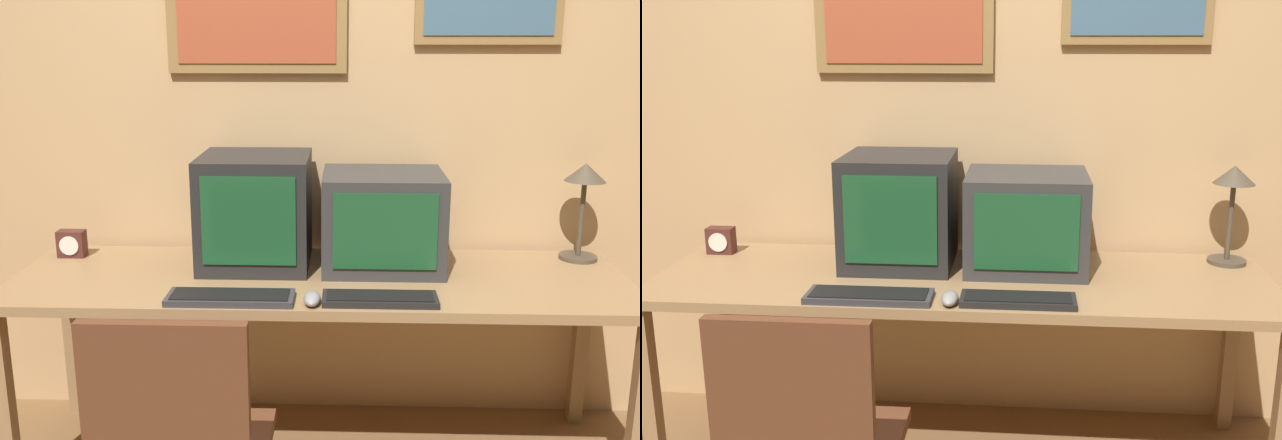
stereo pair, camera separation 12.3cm
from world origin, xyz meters
The scene contains 9 objects.
wall_back centered at (0.00, 1.18, 1.31)m, with size 8.00×0.08×2.60m.
desk centered at (0.00, 0.76, 0.68)m, with size 2.28×0.72×0.75m.
monitor_left centered at (-0.25, 0.90, 0.97)m, with size 0.42×0.42×0.43m.
monitor_right centered at (0.23, 0.89, 0.94)m, with size 0.46×0.41×0.37m.
keyboard_main centered at (-0.29, 0.48, 0.76)m, with size 0.43×0.14×0.03m.
keyboard_side centered at (0.21, 0.49, 0.76)m, with size 0.39×0.13×0.03m.
mouse_near_keyboard centered at (-0.02, 0.46, 0.77)m, with size 0.06×0.12×0.04m.
desk_clock centered at (-1.01, 0.96, 0.81)m, with size 0.11×0.06×0.11m.
desk_lamp centered at (1.03, 1.00, 1.04)m, with size 0.16×0.16×0.39m.
Camera 1 is at (0.10, -1.77, 1.61)m, focal length 40.00 mm.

